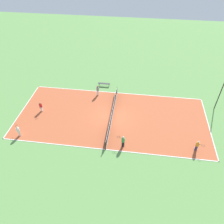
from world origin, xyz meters
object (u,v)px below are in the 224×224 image
object	(u,v)px
tennis_net	(112,114)
tennis_ball_right_alley	(25,122)
player_baseline_gray	(98,90)
player_far_green	(123,141)
player_coach_red	(41,106)
player_near_white	(18,131)
fence_post_back_left	(219,95)
bench	(104,84)
player_center_orange	(197,145)
tennis_ball_midcourt	(192,113)

from	to	relation	value
tennis_net	tennis_ball_right_alley	xyz separation A→B (m)	(2.36, -10.89, -0.52)
player_baseline_gray	player_far_green	size ratio (longest dim) A/B	1.03
player_far_green	tennis_ball_right_alley	bearing A→B (deg)	11.56
tennis_net	player_coach_red	distance (m)	9.55
player_near_white	tennis_ball_right_alley	xyz separation A→B (m)	(-2.32, -0.41, -0.79)
fence_post_back_left	player_near_white	bearing A→B (deg)	-71.15
tennis_net	bench	size ratio (longest dim) A/B	5.85
fence_post_back_left	player_center_orange	bearing A→B (deg)	-25.00
player_baseline_gray	tennis_ball_right_alley	world-z (taller)	player_baseline_gray
player_far_green	tennis_ball_right_alley	distance (m)	13.01
player_coach_red	player_near_white	bearing A→B (deg)	-33.59
player_far_green	fence_post_back_left	xyz separation A→B (m)	(-8.24, 11.73, 1.35)
player_baseline_gray	tennis_ball_midcourt	distance (m)	13.48
player_far_green	tennis_ball_right_alley	xyz separation A→B (m)	(-2.34, -12.76, -0.87)
player_coach_red	tennis_ball_midcourt	xyz separation A→B (m)	(-2.22, 20.09, -0.77)
player_center_orange	tennis_ball_right_alley	xyz separation A→B (m)	(-1.79, -20.91, -0.78)
fence_post_back_left	tennis_ball_right_alley	bearing A→B (deg)	-76.46
player_near_white	tennis_ball_midcourt	xyz separation A→B (m)	(-6.86, 21.02, -0.79)
player_baseline_gray	tennis_ball_right_alley	xyz separation A→B (m)	(6.87, -8.19, -0.90)
bench	player_near_white	world-z (taller)	player_near_white
player_center_orange	tennis_ball_right_alley	distance (m)	21.00
player_center_orange	player_near_white	xyz separation A→B (m)	(0.53, -20.49, 0.01)
bench	player_center_orange	distance (m)	16.56
tennis_net	player_baseline_gray	world-z (taller)	player_baseline_gray
tennis_ball_midcourt	tennis_ball_right_alley	size ratio (longest dim) A/B	1.00
player_baseline_gray	tennis_ball_right_alley	distance (m)	10.73
player_near_white	fence_post_back_left	xyz separation A→B (m)	(-8.22, 24.08, 1.43)
fence_post_back_left	tennis_ball_midcourt	bearing A→B (deg)	-66.11
bench	player_coach_red	bearing A→B (deg)	-136.12
player_baseline_gray	tennis_ball_midcourt	world-z (taller)	player_baseline_gray
tennis_net	player_coach_red	xyz separation A→B (m)	(0.04, -9.54, 0.25)
player_center_orange	tennis_ball_midcourt	size ratio (longest dim) A/B	21.17
player_near_white	fence_post_back_left	size ratio (longest dim) A/B	0.32
tennis_net	tennis_ball_midcourt	xyz separation A→B (m)	(-2.18, 10.54, -0.52)
player_center_orange	tennis_ball_midcourt	bearing A→B (deg)	113.40
player_coach_red	tennis_ball_right_alley	bearing A→B (deg)	-52.34
tennis_ball_right_alley	fence_post_back_left	xyz separation A→B (m)	(-5.90, 24.49, 2.22)
player_center_orange	tennis_ball_midcourt	distance (m)	6.40
player_near_white	player_far_green	size ratio (longest dim) A/B	0.92
player_baseline_gray	player_far_green	distance (m)	10.29
player_coach_red	fence_post_back_left	world-z (taller)	fence_post_back_left
bench	fence_post_back_left	xyz separation A→B (m)	(3.49, 15.80, 1.89)
bench	player_near_white	size ratio (longest dim) A/B	1.26
player_coach_red	tennis_net	bearing A→B (deg)	68.02
player_baseline_gray	player_far_green	world-z (taller)	player_baseline_gray
bench	tennis_ball_midcourt	world-z (taller)	bench
fence_post_back_left	tennis_net	bearing A→B (deg)	-75.43
player_near_white	bench	bearing A→B (deg)	-74.11
tennis_ball_right_alley	tennis_ball_midcourt	bearing A→B (deg)	101.97
player_center_orange	player_coach_red	distance (m)	19.99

